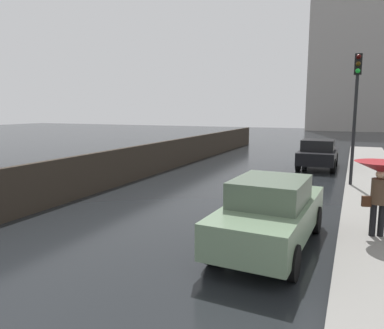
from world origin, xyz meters
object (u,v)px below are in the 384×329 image
object	(u,v)px
car_green_far_ahead	(271,213)
pedestrian_with_umbrella_near	(380,175)
car_black_near_kerb	(318,154)
traffic_light	(356,96)

from	to	relation	value
car_green_far_ahead	pedestrian_with_umbrella_near	world-z (taller)	pedestrian_with_umbrella_near
car_black_near_kerb	pedestrian_with_umbrella_near	bearing A→B (deg)	-78.32
car_black_near_kerb	traffic_light	world-z (taller)	traffic_light
pedestrian_with_umbrella_near	car_black_near_kerb	bearing A→B (deg)	87.71
car_green_far_ahead	pedestrian_with_umbrella_near	size ratio (longest dim) A/B	2.54
car_black_near_kerb	pedestrian_with_umbrella_near	distance (m)	10.86
car_black_near_kerb	pedestrian_with_umbrella_near	size ratio (longest dim) A/B	2.36
traffic_light	car_green_far_ahead	bearing A→B (deg)	-101.74
car_black_near_kerb	car_green_far_ahead	size ratio (longest dim) A/B	0.93
pedestrian_with_umbrella_near	traffic_light	world-z (taller)	traffic_light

